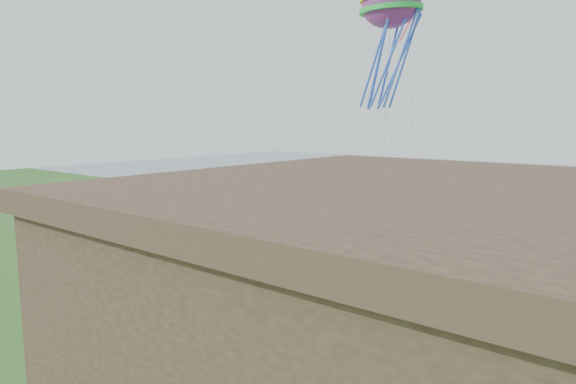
# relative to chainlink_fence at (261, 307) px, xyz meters

# --- Properties ---
(ground) EXTENTS (160.00, 160.00, 0.00)m
(ground) POSITION_rel_chainlink_fence_xyz_m (0.00, -6.00, -0.55)
(ground) COLOR #29571D
(ground) RESTS_ON ground
(sand_beach) EXTENTS (72.00, 20.00, 0.02)m
(sand_beach) POSITION_rel_chainlink_fence_xyz_m (0.00, 16.00, -0.55)
(sand_beach) COLOR tan
(sand_beach) RESTS_ON ground
(ocean) EXTENTS (160.00, 68.00, 0.02)m
(ocean) POSITION_rel_chainlink_fence_xyz_m (0.00, 60.00, -0.55)
(ocean) COLOR slate
(ocean) RESTS_ON ground
(chainlink_fence) EXTENTS (36.20, 0.20, 1.25)m
(chainlink_fence) POSITION_rel_chainlink_fence_xyz_m (0.00, 0.00, 0.00)
(chainlink_fence) COLOR #483A29
(chainlink_fence) RESTS_ON ground
(picnic_table) EXTENTS (2.30, 1.93, 0.85)m
(picnic_table) POSITION_rel_chainlink_fence_xyz_m (3.19, -2.56, -0.13)
(picnic_table) COLOR brown
(picnic_table) RESTS_ON ground
(octopus_kite) EXTENTS (3.95, 3.47, 6.76)m
(octopus_kite) POSITION_rel_chainlink_fence_xyz_m (1.68, 7.65, 11.81)
(octopus_kite) COLOR red
(kite_red) EXTENTS (2.13, 1.85, 2.75)m
(kite_red) POSITION_rel_chainlink_fence_xyz_m (1.43, 9.85, 13.79)
(kite_red) COLOR #F22A5B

